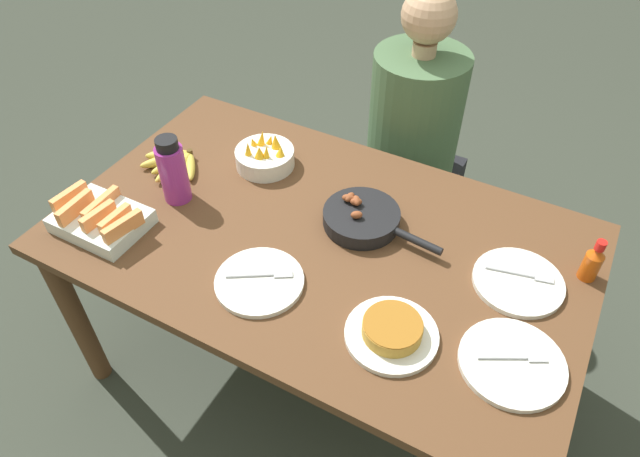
# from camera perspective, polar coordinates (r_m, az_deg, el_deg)

# --- Properties ---
(ground_plane) EXTENTS (14.00, 14.00, 0.00)m
(ground_plane) POSITION_cam_1_polar(r_m,az_deg,el_deg) (2.33, 0.00, -13.73)
(ground_plane) COLOR #383D33
(dining_table) EXTENTS (1.61, 0.97, 0.74)m
(dining_table) POSITION_cam_1_polar(r_m,az_deg,el_deg) (1.81, 0.00, -2.77)
(dining_table) COLOR brown
(dining_table) RESTS_ON ground_plane
(banana_bunch) EXTENTS (0.24, 0.20, 0.04)m
(banana_bunch) POSITION_cam_1_polar(r_m,az_deg,el_deg) (2.05, -14.33, 6.40)
(banana_bunch) COLOR gold
(banana_bunch) RESTS_ON dining_table
(melon_tray) EXTENTS (0.28, 0.20, 0.10)m
(melon_tray) POSITION_cam_1_polar(r_m,az_deg,el_deg) (1.87, -21.11, 0.91)
(melon_tray) COLOR silver
(melon_tray) RESTS_ON dining_table
(skillet) EXTENTS (0.39, 0.24, 0.08)m
(skillet) POSITION_cam_1_polar(r_m,az_deg,el_deg) (1.77, 4.28, 1.05)
(skillet) COLOR black
(skillet) RESTS_ON dining_table
(frittata_plate_center) EXTENTS (0.24, 0.24, 0.06)m
(frittata_plate_center) POSITION_cam_1_polar(r_m,az_deg,el_deg) (1.50, 7.20, -10.18)
(frittata_plate_center) COLOR silver
(frittata_plate_center) RESTS_ON dining_table
(empty_plate_near_front) EXTENTS (0.25, 0.25, 0.02)m
(empty_plate_near_front) POSITION_cam_1_polar(r_m,az_deg,el_deg) (1.62, -6.07, -5.28)
(empty_plate_near_front) COLOR silver
(empty_plate_near_front) RESTS_ON dining_table
(empty_plate_far_left) EXTENTS (0.25, 0.25, 0.02)m
(empty_plate_far_left) POSITION_cam_1_polar(r_m,az_deg,el_deg) (1.70, 19.20, -5.05)
(empty_plate_far_left) COLOR silver
(empty_plate_far_left) RESTS_ON dining_table
(empty_plate_far_right) EXTENTS (0.27, 0.27, 0.02)m
(empty_plate_far_right) POSITION_cam_1_polar(r_m,az_deg,el_deg) (1.53, 18.64, -12.62)
(empty_plate_far_right) COLOR silver
(empty_plate_far_right) RESTS_ON dining_table
(fruit_bowl_mango) EXTENTS (0.20, 0.20, 0.12)m
(fruit_bowl_mango) POSITION_cam_1_polar(r_m,az_deg,el_deg) (1.99, -5.52, 7.19)
(fruit_bowl_mango) COLOR silver
(fruit_bowl_mango) RESTS_ON dining_table
(water_bottle) EXTENTS (0.09, 0.09, 0.23)m
(water_bottle) POSITION_cam_1_polar(r_m,az_deg,el_deg) (1.86, -14.50, 5.58)
(water_bottle) COLOR #992D89
(water_bottle) RESTS_ON dining_table
(hot_sauce_bottle) EXTENTS (0.05, 0.05, 0.14)m
(hot_sauce_bottle) POSITION_cam_1_polar(r_m,az_deg,el_deg) (1.76, 25.61, -3.03)
(hot_sauce_bottle) COLOR #C64C0F
(hot_sauce_bottle) RESTS_ON dining_table
(person_figure) EXTENTS (0.40, 0.40, 1.24)m
(person_figure) POSITION_cam_1_polar(r_m,az_deg,el_deg) (2.42, 8.88, 6.45)
(person_figure) COLOR black
(person_figure) RESTS_ON ground_plane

